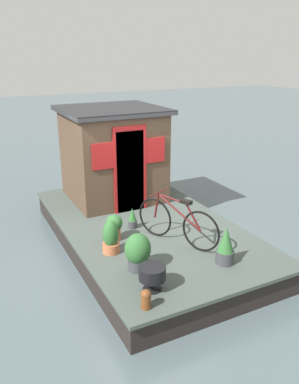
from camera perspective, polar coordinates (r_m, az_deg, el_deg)
The scene contains 11 objects.
ground_plane at distance 7.88m, azimuth -0.66°, elevation -7.65°, with size 60.00×60.00×0.00m, color #4C5B60.
houseboat_deck at distance 7.77m, azimuth -0.67°, elevation -6.07°, with size 5.42×3.08×0.48m.
houseboat_cabin at distance 8.72m, azimuth -5.38°, elevation 5.64°, with size 2.03×2.12×2.04m.
bicycle at distance 6.74m, azimuth 4.05°, elevation -4.42°, with size 1.52×0.78×0.86m.
potted_plant_succulent at distance 6.91m, azimuth -5.19°, elevation -5.00°, with size 0.30×0.30×0.47m.
potted_plant_fern at distance 5.96m, azimuth -1.73°, elevation -8.74°, with size 0.41×0.41×0.60m.
potted_plant_geranium at distance 6.25m, azimuth 11.11°, elevation -7.80°, with size 0.29×0.29×0.63m.
potted_plant_rosemary at distance 6.50m, azimuth -5.71°, elevation -6.78°, with size 0.29×0.29×0.57m.
potted_plant_mint at distance 7.38m, azimuth -2.52°, elevation -3.89°, with size 0.18×0.18×0.40m.
charcoal_grill at distance 5.52m, azimuth 0.41°, elevation -11.92°, with size 0.39×0.39×0.36m.
mooring_bollard at distance 5.22m, azimuth -0.53°, elevation -15.37°, with size 0.14×0.14×0.27m.
Camera 1 is at (-6.27, 3.08, 3.64)m, focal length 36.30 mm.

